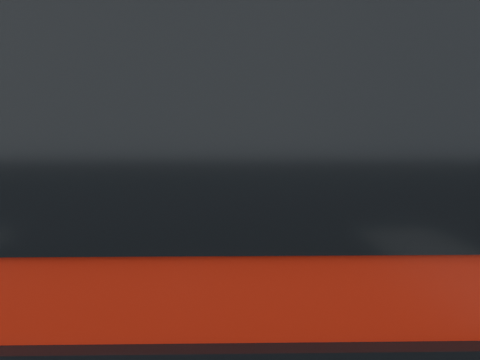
{
  "coord_description": "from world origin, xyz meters",
  "views": [
    {
      "loc": [
        1.05,
        -3.13,
        3.67
      ],
      "look_at": [
        1.11,
        7.86,
        2.5
      ],
      "focal_mm": 28.0,
      "sensor_mm": 36.0,
      "label": 1
    }
  ],
  "objects_px": {
    "red_bus": "(228,183)",
    "car_b": "(230,181)",
    "car_c": "(260,172)",
    "grey_bus": "(238,154)",
    "car_a": "(273,194)",
    "street_lamp": "(72,131)"
  },
  "relations": [
    {
      "from": "car_c",
      "to": "street_lamp",
      "type": "bearing_deg",
      "value": -130.27
    },
    {
      "from": "red_bus",
      "to": "street_lamp",
      "type": "bearing_deg",
      "value": 122.88
    },
    {
      "from": "street_lamp",
      "to": "car_b",
      "type": "height_order",
      "value": "street_lamp"
    },
    {
      "from": "red_bus",
      "to": "car_a",
      "type": "relative_size",
      "value": 3.51
    },
    {
      "from": "car_a",
      "to": "red_bus",
      "type": "bearing_deg",
      "value": -96.72
    },
    {
      "from": "car_a",
      "to": "car_b",
      "type": "bearing_deg",
      "value": 115.53
    },
    {
      "from": "street_lamp",
      "to": "car_a",
      "type": "bearing_deg",
      "value": 0.45
    },
    {
      "from": "grey_bus",
      "to": "car_a",
      "type": "bearing_deg",
      "value": -85.83
    },
    {
      "from": "red_bus",
      "to": "car_c",
      "type": "distance_m",
      "value": 27.71
    },
    {
      "from": "red_bus",
      "to": "car_b",
      "type": "distance_m",
      "value": 19.94
    },
    {
      "from": "grey_bus",
      "to": "car_a",
      "type": "distance_m",
      "value": 20.77
    },
    {
      "from": "street_lamp",
      "to": "car_c",
      "type": "height_order",
      "value": "street_lamp"
    },
    {
      "from": "red_bus",
      "to": "car_b",
      "type": "relative_size",
      "value": 2.93
    },
    {
      "from": "red_bus",
      "to": "grey_bus",
      "type": "relative_size",
      "value": 0.99
    },
    {
      "from": "car_a",
      "to": "car_b",
      "type": "height_order",
      "value": "car_b"
    },
    {
      "from": "red_bus",
      "to": "grey_bus",
      "type": "height_order",
      "value": "red_bus"
    },
    {
      "from": "car_b",
      "to": "car_c",
      "type": "bearing_deg",
      "value": 64.61
    },
    {
      "from": "car_b",
      "to": "car_a",
      "type": "bearing_deg",
      "value": -73.63
    },
    {
      "from": "red_bus",
      "to": "car_a",
      "type": "bearing_deg",
      "value": 79.99
    },
    {
      "from": "car_b",
      "to": "street_lamp",
      "type": "bearing_deg",
      "value": -151.22
    },
    {
      "from": "car_a",
      "to": "car_c",
      "type": "height_order",
      "value": "car_c"
    },
    {
      "from": "car_b",
      "to": "car_c",
      "type": "xyz_separation_m",
      "value": [
        2.62,
        7.7,
        -0.06
      ]
    }
  ]
}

